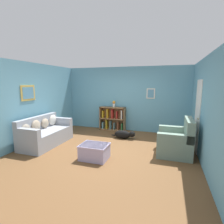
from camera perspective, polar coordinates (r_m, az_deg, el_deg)
name	(u,v)px	position (r m, az deg, el deg)	size (l,w,h in m)	color
ground_plane	(108,148)	(5.41, -1.35, -11.71)	(14.00, 14.00, 0.00)	brown
wall_back	(126,99)	(7.24, 4.61, 4.23)	(5.60, 0.13, 2.60)	#609EB7
wall_left	(36,103)	(6.40, -23.47, 2.83)	(0.13, 5.00, 2.60)	#609EB7
wall_right	(205,110)	(4.89, 28.06, 0.59)	(0.16, 5.00, 2.60)	#609EB7
couch	(45,134)	(6.03, -20.92, -6.64)	(0.83, 1.77, 0.90)	#9399A3
bookshelf	(113,119)	(7.32, 0.23, -2.25)	(1.08, 0.28, 0.97)	olive
recliner_chair	(177,141)	(5.20, 20.32, -9.02)	(0.89, 1.04, 1.01)	gray
coffee_table	(94,151)	(4.65, -5.76, -12.60)	(0.72, 0.56, 0.39)	#ADA3CC
dog	(124,134)	(6.26, 3.94, -7.30)	(0.89, 0.26, 0.29)	black
vase	(114,104)	(7.18, 0.61, 2.79)	(0.13, 0.13, 0.26)	silver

